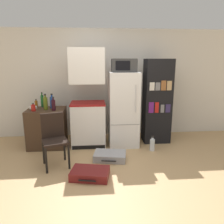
{
  "coord_description": "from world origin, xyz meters",
  "views": [
    {
      "loc": [
        -0.28,
        -3.14,
        1.78
      ],
      "look_at": [
        0.05,
        0.85,
        0.82
      ],
      "focal_mm": 35.0,
      "sensor_mm": 36.0,
      "label": 1
    }
  ],
  "objects_px": {
    "side_table": "(47,128)",
    "bowl": "(33,107)",
    "bottle_blue_soda": "(52,102)",
    "bookshelf": "(157,101)",
    "microwave": "(124,65)",
    "kitchen_hutch": "(88,102)",
    "water_bottle_front": "(152,145)",
    "bottle_olive_oil": "(45,103)",
    "suitcase_large_flat": "(110,156)",
    "bottle_wine_dark": "(53,105)",
    "bottle_amber_beer": "(36,104)",
    "chair": "(54,135)",
    "refrigerator": "(123,109)",
    "bottle_ketchup_red": "(33,108)",
    "bottle_green_tall": "(42,101)",
    "suitcase_small_flat": "(90,174)"
  },
  "relations": [
    {
      "from": "bottle_ketchup_red",
      "to": "water_bottle_front",
      "type": "height_order",
      "value": "bottle_ketchup_red"
    },
    {
      "from": "side_table",
      "to": "bottle_wine_dark",
      "type": "bearing_deg",
      "value": -35.8
    },
    {
      "from": "bottle_wine_dark",
      "to": "water_bottle_front",
      "type": "distance_m",
      "value": 2.12
    },
    {
      "from": "side_table",
      "to": "bottle_wine_dark",
      "type": "relative_size",
      "value": 2.94
    },
    {
      "from": "bookshelf",
      "to": "bowl",
      "type": "relative_size",
      "value": 11.34
    },
    {
      "from": "bookshelf",
      "to": "suitcase_large_flat",
      "type": "relative_size",
      "value": 2.87
    },
    {
      "from": "bookshelf",
      "to": "bottle_olive_oil",
      "type": "relative_size",
      "value": 5.69
    },
    {
      "from": "microwave",
      "to": "bowl",
      "type": "distance_m",
      "value": 2.06
    },
    {
      "from": "bottle_olive_oil",
      "to": "suitcase_large_flat",
      "type": "height_order",
      "value": "bottle_olive_oil"
    },
    {
      "from": "bookshelf",
      "to": "bottle_green_tall",
      "type": "height_order",
      "value": "bookshelf"
    },
    {
      "from": "refrigerator",
      "to": "bottle_wine_dark",
      "type": "distance_m",
      "value": 1.43
    },
    {
      "from": "bottle_amber_beer",
      "to": "side_table",
      "type": "bearing_deg",
      "value": -40.1
    },
    {
      "from": "water_bottle_front",
      "to": "bottle_olive_oil",
      "type": "bearing_deg",
      "value": 169.45
    },
    {
      "from": "bowl",
      "to": "water_bottle_front",
      "type": "distance_m",
      "value": 2.55
    },
    {
      "from": "kitchen_hutch",
      "to": "water_bottle_front",
      "type": "bearing_deg",
      "value": -19.54
    },
    {
      "from": "bottle_green_tall",
      "to": "bottle_wine_dark",
      "type": "height_order",
      "value": "bottle_green_tall"
    },
    {
      "from": "microwave",
      "to": "bottle_blue_soda",
      "type": "xyz_separation_m",
      "value": [
        -1.48,
        0.1,
        -0.75
      ]
    },
    {
      "from": "refrigerator",
      "to": "side_table",
      "type": "bearing_deg",
      "value": 179.63
    },
    {
      "from": "suitcase_large_flat",
      "to": "water_bottle_front",
      "type": "xyz_separation_m",
      "value": [
        0.87,
        0.33,
        0.06
      ]
    },
    {
      "from": "refrigerator",
      "to": "bowl",
      "type": "relative_size",
      "value": 9.69
    },
    {
      "from": "kitchen_hutch",
      "to": "water_bottle_front",
      "type": "distance_m",
      "value": 1.57
    },
    {
      "from": "bottle_amber_beer",
      "to": "bottle_green_tall",
      "type": "bearing_deg",
      "value": 16.01
    },
    {
      "from": "microwave",
      "to": "bottle_amber_beer",
      "type": "xyz_separation_m",
      "value": [
        -1.83,
        0.21,
        -0.8
      ]
    },
    {
      "from": "refrigerator",
      "to": "chair",
      "type": "xyz_separation_m",
      "value": [
        -1.3,
        -0.85,
        -0.24
      ]
    },
    {
      "from": "side_table",
      "to": "microwave",
      "type": "xyz_separation_m",
      "value": [
        1.59,
        -0.01,
        1.27
      ]
    },
    {
      "from": "bottle_ketchup_red",
      "to": "suitcase_large_flat",
      "type": "height_order",
      "value": "bottle_ketchup_red"
    },
    {
      "from": "side_table",
      "to": "bowl",
      "type": "xyz_separation_m",
      "value": [
        -0.28,
        0.08,
        0.42
      ]
    },
    {
      "from": "chair",
      "to": "bottle_olive_oil",
      "type": "bearing_deg",
      "value": 90.35
    },
    {
      "from": "bottle_olive_oil",
      "to": "bottle_ketchup_red",
      "type": "bearing_deg",
      "value": -151.2
    },
    {
      "from": "microwave",
      "to": "bottle_amber_beer",
      "type": "height_order",
      "value": "microwave"
    },
    {
      "from": "bottle_blue_soda",
      "to": "bowl",
      "type": "height_order",
      "value": "bottle_blue_soda"
    },
    {
      "from": "suitcase_small_flat",
      "to": "kitchen_hutch",
      "type": "bearing_deg",
      "value": 103.02
    },
    {
      "from": "bookshelf",
      "to": "chair",
      "type": "distance_m",
      "value": 2.3
    },
    {
      "from": "bowl",
      "to": "bottle_blue_soda",
      "type": "bearing_deg",
      "value": 0.81
    },
    {
      "from": "kitchen_hutch",
      "to": "bookshelf",
      "type": "relative_size",
      "value": 1.11
    },
    {
      "from": "bottle_olive_oil",
      "to": "chair",
      "type": "distance_m",
      "value": 0.96
    },
    {
      "from": "bottle_blue_soda",
      "to": "suitcase_small_flat",
      "type": "bearing_deg",
      "value": -61.62
    },
    {
      "from": "bottle_blue_soda",
      "to": "bottle_olive_oil",
      "type": "relative_size",
      "value": 0.95
    },
    {
      "from": "side_table",
      "to": "bottle_olive_oil",
      "type": "height_order",
      "value": "bottle_olive_oil"
    },
    {
      "from": "bottle_olive_oil",
      "to": "bottle_amber_beer",
      "type": "bearing_deg",
      "value": 136.23
    },
    {
      "from": "kitchen_hutch",
      "to": "bookshelf",
      "type": "height_order",
      "value": "kitchen_hutch"
    },
    {
      "from": "microwave",
      "to": "bottle_wine_dark",
      "type": "height_order",
      "value": "microwave"
    },
    {
      "from": "refrigerator",
      "to": "microwave",
      "type": "xyz_separation_m",
      "value": [
        -0.0,
        -0.0,
        0.9
      ]
    },
    {
      "from": "bookshelf",
      "to": "bottle_blue_soda",
      "type": "distance_m",
      "value": 2.23
    },
    {
      "from": "bookshelf",
      "to": "microwave",
      "type": "bearing_deg",
      "value": -171.35
    },
    {
      "from": "side_table",
      "to": "suitcase_large_flat",
      "type": "bearing_deg",
      "value": -31.32
    },
    {
      "from": "microwave",
      "to": "bottle_blue_soda",
      "type": "relative_size",
      "value": 1.63
    },
    {
      "from": "kitchen_hutch",
      "to": "bowl",
      "type": "height_order",
      "value": "kitchen_hutch"
    },
    {
      "from": "refrigerator",
      "to": "chair",
      "type": "bearing_deg",
      "value": -146.92
    },
    {
      "from": "side_table",
      "to": "bottle_blue_soda",
      "type": "xyz_separation_m",
      "value": [
        0.11,
        0.09,
        0.53
      ]
    }
  ]
}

